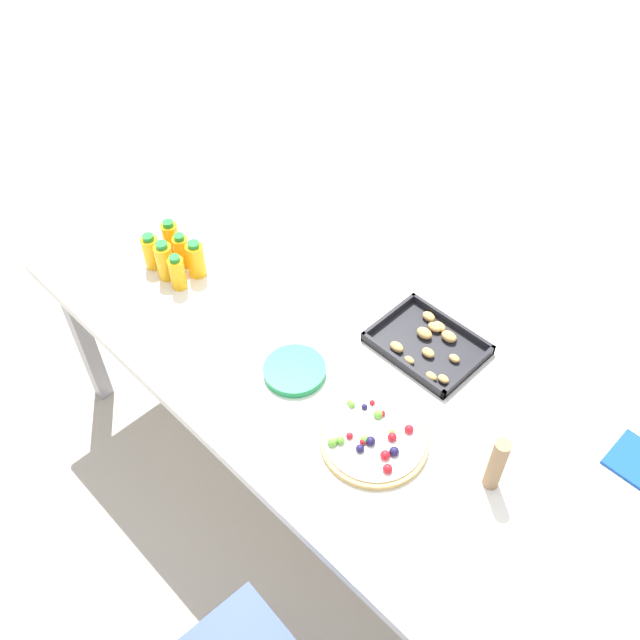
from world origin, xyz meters
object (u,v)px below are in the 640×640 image
object	(u,v)px
fruit_pizza	(374,439)
snack_tray	(428,344)
juice_bottle_0	(151,252)
plate_stack	(295,370)
juice_bottle_4	(182,251)
juice_bottle_5	(196,259)
cardboard_tube	(497,464)
party_table	(336,368)
juice_bottle_3	(171,239)
napkin_stack	(639,462)
juice_bottle_1	(165,261)
juice_bottle_2	(177,273)

from	to	relation	value
fruit_pizza	snack_tray	bearing A→B (deg)	106.94
juice_bottle_0	plate_stack	size ratio (longest dim) A/B	0.71
juice_bottle_4	juice_bottle_5	bearing A→B (deg)	4.98
juice_bottle_0	juice_bottle_5	distance (m)	0.17
cardboard_tube	party_table	bearing A→B (deg)	177.79
juice_bottle_3	napkin_stack	xyz separation A→B (m)	(1.60, 0.39, -0.07)
juice_bottle_3	juice_bottle_5	distance (m)	0.14
juice_bottle_1	napkin_stack	bearing A→B (deg)	17.30
party_table	juice_bottle_5	xyz separation A→B (m)	(-0.60, -0.07, 0.13)
juice_bottle_3	napkin_stack	size ratio (longest dim) A/B	1.00
juice_bottle_3	cardboard_tube	distance (m)	1.35
party_table	fruit_pizza	bearing A→B (deg)	-26.93
juice_bottle_4	fruit_pizza	size ratio (longest dim) A/B	0.43
juice_bottle_2	fruit_pizza	bearing A→B (deg)	0.49
juice_bottle_0	juice_bottle_4	xyz separation A→B (m)	(0.07, 0.08, -0.00)
party_table	cardboard_tube	bearing A→B (deg)	-2.21
juice_bottle_2	juice_bottle_4	distance (m)	0.11
juice_bottle_0	juice_bottle_3	bearing A→B (deg)	88.36
juice_bottle_2	fruit_pizza	size ratio (longest dim) A/B	0.44
party_table	juice_bottle_0	world-z (taller)	juice_bottle_0
juice_bottle_0	cardboard_tube	distance (m)	1.36
juice_bottle_3	plate_stack	xyz separation A→B (m)	(0.70, -0.07, -0.06)
juice_bottle_4	juice_bottle_5	size ratio (longest dim) A/B	0.94
juice_bottle_1	juice_bottle_2	distance (m)	0.07
snack_tray	napkin_stack	xyz separation A→B (m)	(0.68, 0.08, -0.01)
juice_bottle_5	napkin_stack	bearing A→B (deg)	15.01
juice_bottle_2	party_table	bearing A→B (deg)	14.71
juice_bottle_3	fruit_pizza	bearing A→B (deg)	-4.22
juice_bottle_1	snack_tray	size ratio (longest dim) A/B	0.45
juice_bottle_4	snack_tray	xyz separation A→B (m)	(0.85, 0.32, -0.05)
plate_stack	cardboard_tube	distance (m)	0.66
plate_stack	napkin_stack	world-z (taller)	plate_stack
juice_bottle_4	cardboard_tube	bearing A→B (deg)	2.52
juice_bottle_0	snack_tray	distance (m)	1.01
party_table	snack_tray	bearing A→B (deg)	53.09
juice_bottle_4	fruit_pizza	xyz separation A→B (m)	(0.97, -0.07, -0.05)
fruit_pizza	plate_stack	size ratio (longest dim) A/B	1.61
juice_bottle_5	cardboard_tube	xyz separation A→B (m)	(1.21, 0.05, 0.03)
party_table	juice_bottle_0	bearing A→B (deg)	-168.12
juice_bottle_4	napkin_stack	bearing A→B (deg)	14.55
juice_bottle_4	napkin_stack	world-z (taller)	juice_bottle_4
party_table	plate_stack	bearing A→B (deg)	-107.03
juice_bottle_2	cardboard_tube	distance (m)	1.21
juice_bottle_1	party_table	bearing A→B (deg)	13.16
party_table	snack_tray	size ratio (longest dim) A/B	6.45
party_table	juice_bottle_2	bearing A→B (deg)	-165.29
juice_bottle_1	fruit_pizza	bearing A→B (deg)	0.40
juice_bottle_4	plate_stack	bearing A→B (deg)	-5.28
juice_bottle_2	napkin_stack	size ratio (longest dim) A/B	0.90
party_table	juice_bottle_2	xyz separation A→B (m)	(-0.60, -0.16, 0.13)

